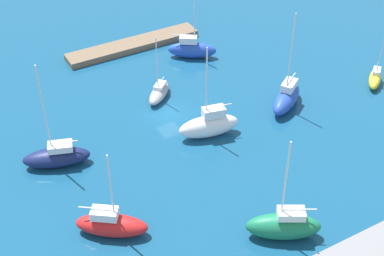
{
  "coord_description": "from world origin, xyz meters",
  "views": [
    {
      "loc": [
        24.04,
        48.2,
        39.16
      ],
      "look_at": [
        0.0,
        5.5,
        1.5
      ],
      "focal_mm": 52.89,
      "sensor_mm": 36.0,
      "label": 1
    }
  ],
  "objects_px": {
    "sailboat_yellow_center_basin": "(375,78)",
    "sailboat_red_off_beacon": "(111,224)",
    "sailboat_green_near_pier": "(284,225)",
    "sailboat_blue_along_channel": "(192,49)",
    "sailboat_gray_lone_south": "(159,93)",
    "pier_dock": "(133,45)",
    "sailboat_navy_far_south": "(57,156)",
    "sailboat_white_mid_basin": "(209,125)",
    "sailboat_blue_east_end": "(287,97)"
  },
  "relations": [
    {
      "from": "sailboat_yellow_center_basin",
      "to": "sailboat_gray_lone_south",
      "type": "distance_m",
      "value": 27.22
    },
    {
      "from": "sailboat_blue_east_end",
      "to": "sailboat_navy_far_south",
      "type": "xyz_separation_m",
      "value": [
        27.14,
        -3.22,
        -0.19
      ]
    },
    {
      "from": "sailboat_navy_far_south",
      "to": "sailboat_white_mid_basin",
      "type": "relative_size",
      "value": 1.08
    },
    {
      "from": "sailboat_green_near_pier",
      "to": "sailboat_blue_along_channel",
      "type": "xyz_separation_m",
      "value": [
        -8.49,
        -31.92,
        -0.14
      ]
    },
    {
      "from": "sailboat_blue_east_end",
      "to": "sailboat_red_off_beacon",
      "type": "relative_size",
      "value": 1.32
    },
    {
      "from": "pier_dock",
      "to": "sailboat_white_mid_basin",
      "type": "distance_m",
      "value": 22.26
    },
    {
      "from": "sailboat_red_off_beacon",
      "to": "sailboat_blue_along_channel",
      "type": "height_order",
      "value": "sailboat_blue_along_channel"
    },
    {
      "from": "sailboat_navy_far_south",
      "to": "sailboat_green_near_pier",
      "type": "relative_size",
      "value": 1.1
    },
    {
      "from": "pier_dock",
      "to": "sailboat_red_off_beacon",
      "type": "distance_m",
      "value": 34.28
    },
    {
      "from": "pier_dock",
      "to": "sailboat_white_mid_basin",
      "type": "relative_size",
      "value": 1.69
    },
    {
      "from": "sailboat_gray_lone_south",
      "to": "sailboat_blue_along_channel",
      "type": "relative_size",
      "value": 0.86
    },
    {
      "from": "sailboat_white_mid_basin",
      "to": "sailboat_gray_lone_south",
      "type": "relative_size",
      "value": 1.33
    },
    {
      "from": "sailboat_yellow_center_basin",
      "to": "sailboat_white_mid_basin",
      "type": "distance_m",
      "value": 23.63
    },
    {
      "from": "sailboat_navy_far_south",
      "to": "sailboat_gray_lone_south",
      "type": "height_order",
      "value": "sailboat_navy_far_south"
    },
    {
      "from": "sailboat_blue_east_end",
      "to": "sailboat_yellow_center_basin",
      "type": "distance_m",
      "value": 12.84
    },
    {
      "from": "sailboat_blue_east_end",
      "to": "sailboat_yellow_center_basin",
      "type": "height_order",
      "value": "sailboat_blue_east_end"
    },
    {
      "from": "sailboat_red_off_beacon",
      "to": "sailboat_gray_lone_south",
      "type": "height_order",
      "value": "sailboat_red_off_beacon"
    },
    {
      "from": "sailboat_blue_along_channel",
      "to": "sailboat_navy_far_south",
      "type": "bearing_deg",
      "value": -118.46
    },
    {
      "from": "sailboat_red_off_beacon",
      "to": "pier_dock",
      "type": "bearing_deg",
      "value": 97.59
    },
    {
      "from": "sailboat_green_near_pier",
      "to": "sailboat_gray_lone_south",
      "type": "height_order",
      "value": "sailboat_green_near_pier"
    },
    {
      "from": "sailboat_blue_east_end",
      "to": "sailboat_blue_along_channel",
      "type": "bearing_deg",
      "value": -108.78
    },
    {
      "from": "sailboat_blue_along_channel",
      "to": "sailboat_blue_east_end",
      "type": "bearing_deg",
      "value": -42.07
    },
    {
      "from": "sailboat_green_near_pier",
      "to": "sailboat_navy_far_south",
      "type": "bearing_deg",
      "value": -23.72
    },
    {
      "from": "sailboat_white_mid_basin",
      "to": "sailboat_red_off_beacon",
      "type": "relative_size",
      "value": 1.2
    },
    {
      "from": "sailboat_yellow_center_basin",
      "to": "sailboat_red_off_beacon",
      "type": "relative_size",
      "value": 0.82
    },
    {
      "from": "sailboat_green_near_pier",
      "to": "sailboat_blue_along_channel",
      "type": "distance_m",
      "value": 33.03
    },
    {
      "from": "sailboat_blue_east_end",
      "to": "sailboat_gray_lone_south",
      "type": "relative_size",
      "value": 1.46
    },
    {
      "from": "sailboat_gray_lone_south",
      "to": "pier_dock",
      "type": "bearing_deg",
      "value": -143.15
    },
    {
      "from": "sailboat_blue_east_end",
      "to": "sailboat_yellow_center_basin",
      "type": "relative_size",
      "value": 1.61
    },
    {
      "from": "sailboat_yellow_center_basin",
      "to": "sailboat_blue_along_channel",
      "type": "xyz_separation_m",
      "value": [
        16.83,
        -17.13,
        0.4
      ]
    },
    {
      "from": "sailboat_red_off_beacon",
      "to": "sailboat_blue_east_end",
      "type": "bearing_deg",
      "value": 53.32
    },
    {
      "from": "sailboat_gray_lone_south",
      "to": "sailboat_blue_along_channel",
      "type": "height_order",
      "value": "sailboat_blue_along_channel"
    },
    {
      "from": "sailboat_navy_far_south",
      "to": "sailboat_white_mid_basin",
      "type": "distance_m",
      "value": 16.67
    },
    {
      "from": "sailboat_yellow_center_basin",
      "to": "sailboat_white_mid_basin",
      "type": "height_order",
      "value": "sailboat_white_mid_basin"
    },
    {
      "from": "sailboat_yellow_center_basin",
      "to": "pier_dock",
      "type": "bearing_deg",
      "value": -86.85
    },
    {
      "from": "sailboat_red_off_beacon",
      "to": "sailboat_white_mid_basin",
      "type": "bearing_deg",
      "value": 63.62
    },
    {
      "from": "pier_dock",
      "to": "sailboat_yellow_center_basin",
      "type": "relative_size",
      "value": 2.48
    },
    {
      "from": "sailboat_red_off_beacon",
      "to": "sailboat_blue_along_channel",
      "type": "distance_m",
      "value": 32.44
    },
    {
      "from": "sailboat_yellow_center_basin",
      "to": "sailboat_blue_along_channel",
      "type": "relative_size",
      "value": 0.79
    },
    {
      "from": "sailboat_yellow_center_basin",
      "to": "sailboat_white_mid_basin",
      "type": "xyz_separation_m",
      "value": [
        23.59,
        -1.23,
        0.61
      ]
    },
    {
      "from": "sailboat_white_mid_basin",
      "to": "sailboat_blue_along_channel",
      "type": "bearing_deg",
      "value": -100.91
    },
    {
      "from": "sailboat_yellow_center_basin",
      "to": "sailboat_blue_along_channel",
      "type": "distance_m",
      "value": 24.02
    },
    {
      "from": "sailboat_green_near_pier",
      "to": "sailboat_blue_along_channel",
      "type": "height_order",
      "value": "sailboat_green_near_pier"
    },
    {
      "from": "sailboat_navy_far_south",
      "to": "sailboat_blue_along_channel",
      "type": "relative_size",
      "value": 1.24
    },
    {
      "from": "sailboat_gray_lone_south",
      "to": "sailboat_yellow_center_basin",
      "type": "bearing_deg",
      "value": 114.83
    },
    {
      "from": "sailboat_navy_far_south",
      "to": "sailboat_gray_lone_south",
      "type": "xyz_separation_m",
      "value": [
        -14.78,
        -5.8,
        -0.32
      ]
    },
    {
      "from": "sailboat_blue_east_end",
      "to": "sailboat_blue_along_channel",
      "type": "relative_size",
      "value": 1.26
    },
    {
      "from": "sailboat_red_off_beacon",
      "to": "sailboat_blue_along_channel",
      "type": "relative_size",
      "value": 0.96
    },
    {
      "from": "pier_dock",
      "to": "sailboat_white_mid_basin",
      "type": "bearing_deg",
      "value": 87.59
    },
    {
      "from": "sailboat_gray_lone_south",
      "to": "sailboat_red_off_beacon",
      "type": "bearing_deg",
      "value": 9.56
    }
  ]
}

